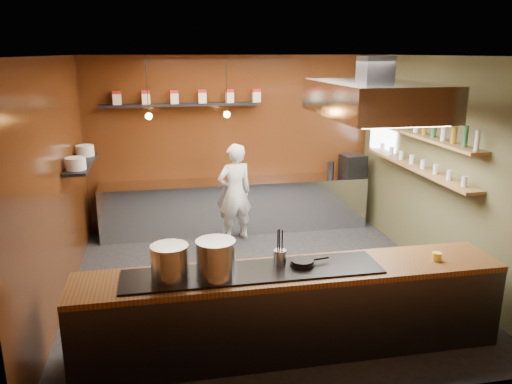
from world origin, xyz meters
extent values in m
plane|color=black|center=(0.00, 0.00, 0.00)|extent=(5.00, 5.00, 0.00)
plane|color=#401E0B|center=(0.00, 2.50, 1.50)|extent=(5.00, 0.00, 5.00)
plane|color=#401E0B|center=(-2.50, 0.00, 1.50)|extent=(0.00, 5.00, 5.00)
plane|color=brown|center=(2.50, 0.00, 1.50)|extent=(0.00, 5.00, 5.00)
plane|color=silver|center=(0.00, 0.00, 3.00)|extent=(5.00, 5.00, 0.00)
plane|color=white|center=(2.45, 1.70, 1.90)|extent=(0.00, 1.00, 1.00)
cube|color=silver|center=(0.00, 2.17, 0.45)|extent=(4.60, 0.65, 0.90)
cube|color=#38383D|center=(0.00, -1.60, 0.43)|extent=(4.40, 0.70, 0.86)
cube|color=brown|center=(0.00, -1.60, 0.89)|extent=(4.40, 0.72, 0.06)
cube|color=black|center=(-0.40, -1.60, 0.93)|extent=(2.60, 0.55, 0.02)
cube|color=black|center=(-0.90, 2.36, 2.20)|extent=(2.60, 0.26, 0.04)
cube|color=black|center=(-2.34, 1.00, 1.55)|extent=(0.30, 1.40, 0.04)
cube|color=olive|center=(2.34, 0.30, 1.92)|extent=(0.26, 2.80, 0.04)
cube|color=olive|center=(2.34, 0.30, 1.45)|extent=(0.26, 2.80, 0.04)
cube|color=#38383D|center=(1.30, -0.40, 2.85)|extent=(0.35, 0.35, 0.30)
cube|color=silver|center=(1.30, -0.40, 2.50)|extent=(1.20, 2.00, 0.40)
cube|color=white|center=(1.30, -0.40, 2.29)|extent=(1.00, 1.80, 0.02)
cylinder|color=black|center=(-1.40, 1.70, 2.55)|extent=(0.01, 0.01, 0.90)
sphere|color=orange|center=(-1.40, 1.70, 2.10)|extent=(0.10, 0.10, 0.10)
cylinder|color=black|center=(-0.20, 1.70, 2.55)|extent=(0.01, 0.01, 0.90)
sphere|color=orange|center=(-0.20, 1.70, 2.10)|extent=(0.10, 0.10, 0.10)
cube|color=beige|center=(-1.90, 2.36, 2.31)|extent=(0.13, 0.13, 0.17)
cube|color=#AD1E15|center=(-1.90, 2.36, 2.42)|extent=(0.13, 0.13, 0.05)
cube|color=beige|center=(-1.44, 2.36, 2.31)|extent=(0.13, 0.13, 0.17)
cube|color=#AD1E15|center=(-1.44, 2.36, 2.42)|extent=(0.13, 0.13, 0.05)
cube|color=beige|center=(-0.98, 2.36, 2.31)|extent=(0.13, 0.13, 0.17)
cube|color=#AD1E15|center=(-0.98, 2.36, 2.42)|extent=(0.13, 0.13, 0.05)
cube|color=beige|center=(-0.52, 2.36, 2.31)|extent=(0.13, 0.13, 0.17)
cube|color=#AD1E15|center=(-0.52, 2.36, 2.42)|extent=(0.14, 0.13, 0.05)
cube|color=beige|center=(-0.06, 2.36, 2.31)|extent=(0.13, 0.13, 0.17)
cube|color=#AD1E15|center=(-0.06, 2.36, 2.42)|extent=(0.14, 0.13, 0.05)
cube|color=beige|center=(0.40, 2.36, 2.31)|extent=(0.13, 0.13, 0.17)
cube|color=#AD1E15|center=(0.40, 2.36, 2.42)|extent=(0.14, 0.13, 0.05)
cylinder|color=silver|center=(-2.34, 0.55, 1.65)|extent=(0.26, 0.26, 0.16)
cylinder|color=silver|center=(-2.34, 1.45, 1.65)|extent=(0.26, 0.26, 0.16)
cylinder|color=silver|center=(2.34, -1.00, 2.06)|extent=(0.06, 0.06, 0.24)
cylinder|color=#2D5933|center=(2.34, -0.76, 2.06)|extent=(0.06, 0.06, 0.24)
cylinder|color=#8C601E|center=(2.34, -0.53, 2.06)|extent=(0.06, 0.06, 0.24)
cylinder|color=silver|center=(2.34, -0.29, 2.06)|extent=(0.06, 0.06, 0.24)
cylinder|color=#2D5933|center=(2.34, -0.05, 2.06)|extent=(0.06, 0.06, 0.24)
cylinder|color=#8C601E|center=(2.34, 0.18, 2.06)|extent=(0.06, 0.06, 0.24)
cylinder|color=silver|center=(2.34, 0.42, 2.06)|extent=(0.06, 0.06, 0.24)
cylinder|color=#2D5933|center=(2.34, 0.65, 2.06)|extent=(0.06, 0.06, 0.24)
cylinder|color=#8C601E|center=(2.34, 0.89, 2.06)|extent=(0.06, 0.06, 0.24)
cylinder|color=silver|center=(2.34, 1.13, 2.06)|extent=(0.06, 0.06, 0.24)
cylinder|color=#2D5933|center=(2.34, 1.36, 2.06)|extent=(0.06, 0.06, 0.24)
cylinder|color=#8C601E|center=(2.34, 1.60, 2.06)|extent=(0.06, 0.06, 0.24)
cylinder|color=silver|center=(2.34, -0.85, 1.53)|extent=(0.07, 0.07, 0.13)
cylinder|color=silver|center=(2.34, -0.52, 1.53)|extent=(0.07, 0.07, 0.13)
cylinder|color=silver|center=(2.34, -0.19, 1.53)|extent=(0.07, 0.07, 0.13)
cylinder|color=silver|center=(2.34, 0.14, 1.53)|extent=(0.07, 0.07, 0.13)
cylinder|color=silver|center=(2.34, 0.46, 1.53)|extent=(0.07, 0.07, 0.13)
cylinder|color=silver|center=(2.34, 0.79, 1.53)|extent=(0.07, 0.07, 0.13)
cylinder|color=silver|center=(2.34, 1.12, 1.53)|extent=(0.07, 0.07, 0.13)
cylinder|color=silver|center=(2.34, 1.45, 1.53)|extent=(0.07, 0.07, 0.13)
cylinder|color=silver|center=(-0.78, -1.67, 1.13)|extent=(0.49, 0.49, 0.37)
cylinder|color=silver|center=(-1.22, -1.62, 1.11)|extent=(0.47, 0.47, 0.34)
cylinder|color=silver|center=(-0.11, -1.53, 1.03)|extent=(0.18, 0.18, 0.17)
cylinder|color=black|center=(0.11, -1.57, 0.96)|extent=(0.25, 0.25, 0.03)
cylinder|color=black|center=(0.11, -1.57, 0.99)|extent=(0.24, 0.24, 0.03)
cylinder|color=black|center=(0.32, -1.54, 0.99)|extent=(0.18, 0.05, 0.02)
cylinder|color=yellow|center=(1.56, -1.67, 0.96)|extent=(0.13, 0.13, 0.09)
cube|color=black|center=(2.10, 2.09, 1.09)|extent=(0.43, 0.42, 0.39)
imported|color=silver|center=(-0.08, 1.72, 0.81)|extent=(0.68, 0.54, 1.63)
camera|label=1|loc=(-1.25, -6.10, 3.04)|focal=35.00mm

